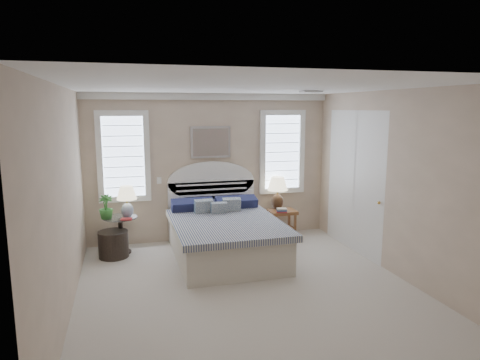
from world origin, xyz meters
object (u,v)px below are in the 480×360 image
object	(u,v)px
nightstand_right	(282,218)
floor_pot	(113,244)
lamp_left	(127,198)
lamp_right	(278,189)
bed	(224,233)
side_table_left	(121,231)

from	to	relation	value
nightstand_right	floor_pot	distance (m)	3.09
floor_pot	lamp_left	world-z (taller)	lamp_left
lamp_left	lamp_right	world-z (taller)	lamp_left
floor_pot	lamp_left	bearing A→B (deg)	25.45
nightstand_right	lamp_right	distance (m)	0.55
bed	lamp_right	size ratio (longest dim) A/B	3.63
nightstand_right	floor_pot	size ratio (longest dim) A/B	1.10
bed	lamp_left	distance (m)	1.72
side_table_left	nightstand_right	world-z (taller)	side_table_left
side_table_left	floor_pot	xyz separation A→B (m)	(-0.13, -0.17, -0.17)
side_table_left	lamp_right	world-z (taller)	lamp_right
lamp_right	lamp_left	bearing A→B (deg)	-173.72
bed	nightstand_right	xyz separation A→B (m)	(1.30, 0.69, 0.00)
nightstand_right	floor_pot	bearing A→B (deg)	-174.92
bed	side_table_left	size ratio (longest dim) A/B	3.61
side_table_left	lamp_right	distance (m)	2.96
bed	lamp_right	distance (m)	1.60
nightstand_right	bed	bearing A→B (deg)	-151.97
bed	nightstand_right	bearing A→B (deg)	28.03
bed	side_table_left	distance (m)	1.75
lamp_left	floor_pot	bearing A→B (deg)	-154.55
nightstand_right	lamp_left	size ratio (longest dim) A/B	0.99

